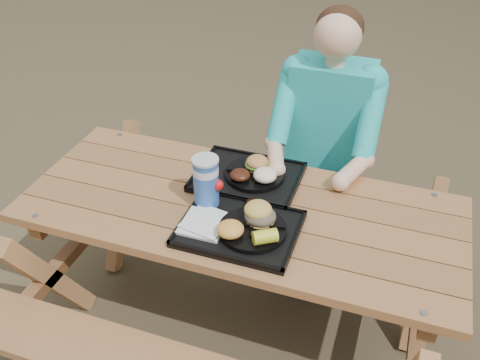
% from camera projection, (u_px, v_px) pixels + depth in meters
% --- Properties ---
extents(ground, '(60.00, 60.00, 0.00)m').
position_uv_depth(ground, '(240.00, 325.00, 2.63)').
color(ground, '#999999').
rests_on(ground, ground).
extents(picnic_table, '(1.80, 1.49, 0.75)m').
position_uv_depth(picnic_table, '(240.00, 271.00, 2.41)').
color(picnic_table, '#999999').
rests_on(picnic_table, ground).
extents(tray_near, '(0.45, 0.35, 0.02)m').
position_uv_depth(tray_near, '(239.00, 229.00, 2.06)').
color(tray_near, black).
rests_on(tray_near, picnic_table).
extents(tray_far, '(0.45, 0.35, 0.02)m').
position_uv_depth(tray_far, '(247.00, 178.00, 2.33)').
color(tray_far, black).
rests_on(tray_far, picnic_table).
extents(plate_near, '(0.26, 0.26, 0.02)m').
position_uv_depth(plate_near, '(253.00, 229.00, 2.03)').
color(plate_near, black).
rests_on(plate_near, tray_near).
extents(plate_far, '(0.26, 0.26, 0.02)m').
position_uv_depth(plate_far, '(255.00, 174.00, 2.32)').
color(plate_far, black).
rests_on(plate_far, tray_far).
extents(napkin_stack, '(0.17, 0.17, 0.02)m').
position_uv_depth(napkin_stack, '(204.00, 223.00, 2.06)').
color(napkin_stack, silver).
rests_on(napkin_stack, tray_near).
extents(soda_cup, '(0.10, 0.10, 0.20)m').
position_uv_depth(soda_cup, '(206.00, 183.00, 2.12)').
color(soda_cup, '#1647A5').
rests_on(soda_cup, tray_near).
extents(condiment_bbq, '(0.04, 0.04, 0.03)m').
position_uv_depth(condiment_bbq, '(251.00, 204.00, 2.15)').
color(condiment_bbq, black).
rests_on(condiment_bbq, tray_near).
extents(condiment_mustard, '(0.05, 0.05, 0.03)m').
position_uv_depth(condiment_mustard, '(265.00, 210.00, 2.11)').
color(condiment_mustard, yellow).
rests_on(condiment_mustard, tray_near).
extents(sandwich, '(0.11, 0.11, 0.12)m').
position_uv_depth(sandwich, '(260.00, 209.00, 2.02)').
color(sandwich, gold).
rests_on(sandwich, plate_near).
extents(mac_cheese, '(0.10, 0.10, 0.05)m').
position_uv_depth(mac_cheese, '(230.00, 229.00, 1.97)').
color(mac_cheese, '#F2AD3F').
rests_on(mac_cheese, plate_near).
extents(corn_cob, '(0.12, 0.12, 0.05)m').
position_uv_depth(corn_cob, '(265.00, 237.00, 1.94)').
color(corn_cob, yellow).
rests_on(corn_cob, plate_near).
extents(cutlery_far, '(0.09, 0.14, 0.01)m').
position_uv_depth(cutlery_far, '(210.00, 167.00, 2.38)').
color(cutlery_far, black).
rests_on(cutlery_far, tray_far).
extents(burger, '(0.10, 0.10, 0.09)m').
position_uv_depth(burger, '(257.00, 159.00, 2.32)').
color(burger, '#C08043').
rests_on(burger, plate_far).
extents(baked_beans, '(0.09, 0.09, 0.04)m').
position_uv_depth(baked_beans, '(240.00, 175.00, 2.26)').
color(baked_beans, '#421A0D').
rests_on(baked_beans, plate_far).
extents(potato_salad, '(0.10, 0.10, 0.06)m').
position_uv_depth(potato_salad, '(265.00, 175.00, 2.25)').
color(potato_salad, white).
rests_on(potato_salad, plate_far).
extents(diner, '(0.48, 0.84, 1.28)m').
position_uv_depth(diner, '(325.00, 155.00, 2.70)').
color(diner, teal).
rests_on(diner, ground).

